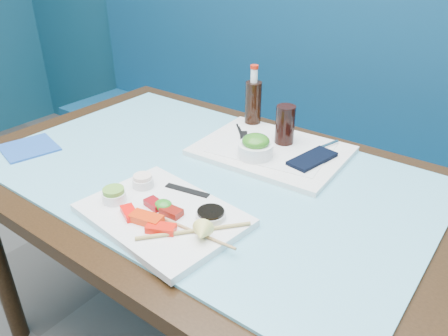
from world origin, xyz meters
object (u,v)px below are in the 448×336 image
Objects in this scene: seaweed_bowl at (255,150)px; blue_napkin at (29,148)px; dining_table at (205,198)px; cola_glass at (285,125)px; serving_tray at (272,151)px; booth_bench at (322,172)px; sashimi_plate at (163,215)px; cola_bottle_body at (253,105)px.

seaweed_bowl is 0.68× the size of blue_napkin.
blue_napkin reaches higher than dining_table.
seaweed_bowl is 0.14m from cola_glass.
blue_napkin is at bearing -142.46° from cola_glass.
serving_tray is at bearing -100.30° from cola_glass.
booth_bench reaches higher than serving_tray.
sashimi_plate is at bearing -74.18° from dining_table.
cola_glass is at bearing 81.25° from seaweed_bowl.
sashimi_plate is 3.60× the size of seaweed_bowl.
sashimi_plate is at bearing -1.96° from blue_napkin.
seaweed_bowl is at bearing 30.08° from blue_napkin.
sashimi_plate is 3.07× the size of cola_glass.
sashimi_plate is 2.44× the size of blue_napkin.
cola_glass is at bearing -25.09° from cola_bottle_body.
booth_bench is at bearing 63.63° from blue_napkin.
dining_table is at bearing -111.16° from cola_glass.
cola_bottle_body reaches higher than serving_tray.
dining_table is 0.27m from sashimi_plate.
cola_glass is (0.03, 0.50, 0.07)m from sashimi_plate.
cola_glass is at bearing 76.98° from serving_tray.
booth_bench is 19.74× the size of blue_napkin.
booth_bench is at bearing 100.05° from cola_glass.
cola_bottle_body is 0.73m from blue_napkin.
booth_bench is 1.15m from sashimi_plate.
serving_tray is 2.74× the size of cola_bottle_body.
seaweed_bowl reaches higher than blue_napkin.
booth_bench is at bearing 82.36° from cola_bottle_body.
blue_napkin is at bearing -175.56° from sashimi_plate.
booth_bench is 8.10× the size of sashimi_plate.
seaweed_bowl is (-0.01, -0.07, 0.03)m from serving_tray.
cola_glass is 0.77× the size of cola_bottle_body.
booth_bench is 19.11× the size of cola_bottle_body.
sashimi_plate is 0.37m from seaweed_bowl.
seaweed_bowl is at bearing -100.30° from serving_tray.
cola_bottle_body is at bearing 137.11° from serving_tray.
serving_tray is at bearing 34.67° from blue_napkin.
booth_bench is at bearing 90.00° from dining_table.
serving_tray is 0.08m from seaweed_bowl.
cola_bottle_body is 1.03× the size of blue_napkin.
blue_napkin is (-0.61, -0.35, -0.03)m from seaweed_bowl.
serving_tray is 0.09m from cola_glass.
dining_table is 13.62× the size of seaweed_bowl.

